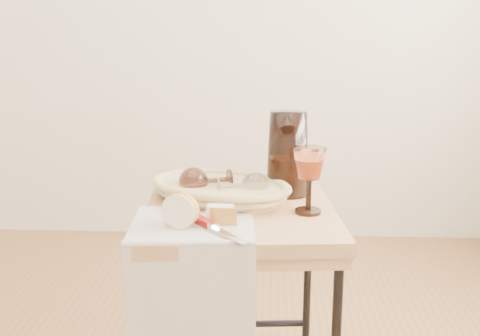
# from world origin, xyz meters

# --- Properties ---
(side_table) EXTENTS (0.55, 0.55, 0.64)m
(side_table) POSITION_xyz_m (0.49, 0.27, 0.32)
(side_table) COLOR brown
(side_table) RESTS_ON floor
(tea_towel) EXTENTS (0.32, 0.29, 0.01)m
(tea_towel) POSITION_xyz_m (0.38, 0.15, 0.64)
(tea_towel) COLOR silver
(tea_towel) RESTS_ON side_table
(bread_basket) EXTENTS (0.43, 0.37, 0.05)m
(bread_basket) POSITION_xyz_m (0.43, 0.35, 0.67)
(bread_basket) COLOR tan
(bread_basket) RESTS_ON side_table
(goblet_lying_a) EXTENTS (0.15, 0.13, 0.08)m
(goblet_lying_a) POSITION_xyz_m (0.40, 0.37, 0.69)
(goblet_lying_a) COLOR #512D23
(goblet_lying_a) RESTS_ON bread_basket
(goblet_lying_b) EXTENTS (0.13, 0.10, 0.07)m
(goblet_lying_b) POSITION_xyz_m (0.49, 0.33, 0.69)
(goblet_lying_b) COLOR white
(goblet_lying_b) RESTS_ON bread_basket
(pitcher) EXTENTS (0.19, 0.26, 0.28)m
(pitcher) POSITION_xyz_m (0.62, 0.43, 0.76)
(pitcher) COLOR black
(pitcher) RESTS_ON side_table
(wine_goblet) EXTENTS (0.10, 0.10, 0.18)m
(wine_goblet) POSITION_xyz_m (0.67, 0.26, 0.73)
(wine_goblet) COLOR white
(wine_goblet) RESTS_ON side_table
(apple_half) EXTENTS (0.10, 0.07, 0.08)m
(apple_half) POSITION_xyz_m (0.36, 0.12, 0.69)
(apple_half) COLOR red
(apple_half) RESTS_ON tea_towel
(apple_wedge) EXTENTS (0.07, 0.04, 0.04)m
(apple_wedge) POSITION_xyz_m (0.45, 0.15, 0.67)
(apple_wedge) COLOR white
(apple_wedge) RESTS_ON tea_towel
(table_knife) EXTENTS (0.16, 0.19, 0.02)m
(table_knife) POSITION_xyz_m (0.44, 0.09, 0.66)
(table_knife) COLOR silver
(table_knife) RESTS_ON tea_towel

